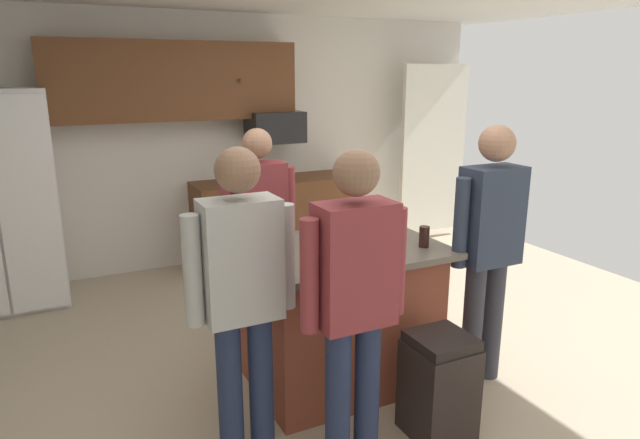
% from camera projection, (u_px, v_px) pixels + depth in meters
% --- Properties ---
extents(floor, '(7.04, 7.04, 0.00)m').
position_uv_depth(floor, '(334.00, 376.00, 3.81)').
color(floor, '#B7A88E').
rests_on(floor, ground).
extents(back_wall, '(6.40, 0.10, 2.60)m').
position_uv_depth(back_wall, '(212.00, 141.00, 5.90)').
color(back_wall, silver).
rests_on(back_wall, ground).
extents(french_door_window_panel, '(0.90, 0.06, 2.00)m').
position_uv_depth(french_door_window_panel, '(433.00, 150.00, 6.72)').
color(french_door_window_panel, white).
rests_on(french_door_window_panel, ground).
extents(cabinet_run_upper, '(2.40, 0.38, 0.75)m').
position_uv_depth(cabinet_run_upper, '(174.00, 81.00, 5.40)').
color(cabinet_run_upper, brown).
extents(cabinet_run_lower, '(1.80, 0.63, 0.90)m').
position_uv_depth(cabinet_run_lower, '(278.00, 219.00, 6.10)').
color(cabinet_run_lower, brown).
rests_on(cabinet_run_lower, ground).
extents(microwave_over_range, '(0.56, 0.40, 0.32)m').
position_uv_depth(microwave_over_range, '(275.00, 127.00, 5.86)').
color(microwave_over_range, black).
extents(kitchen_island, '(1.26, 0.92, 0.94)m').
position_uv_depth(kitchen_island, '(340.00, 315.00, 3.64)').
color(kitchen_island, brown).
rests_on(kitchen_island, ground).
extents(person_guest_right, '(0.57, 0.22, 1.63)m').
position_uv_depth(person_guest_right, '(259.00, 223.00, 4.09)').
color(person_guest_right, tan).
rests_on(person_guest_right, ground).
extents(person_guest_by_door, '(0.57, 0.22, 1.68)m').
position_uv_depth(person_guest_by_door, '(242.00, 289.00, 2.77)').
color(person_guest_by_door, '#232D4C').
rests_on(person_guest_by_door, ground).
extents(person_guest_left, '(0.57, 0.22, 1.70)m').
position_uv_depth(person_guest_left, '(489.00, 239.00, 3.53)').
color(person_guest_left, '#383842').
rests_on(person_guest_left, ground).
extents(person_elder_center, '(0.57, 0.22, 1.67)m').
position_uv_depth(person_elder_center, '(354.00, 294.00, 2.71)').
color(person_elder_center, '#232D4C').
rests_on(person_elder_center, ground).
extents(glass_dark_ale, '(0.06, 0.06, 0.13)m').
position_uv_depth(glass_dark_ale, '(424.00, 237.00, 3.50)').
color(glass_dark_ale, black).
rests_on(glass_dark_ale, kitchen_island).
extents(tumbler_amber, '(0.07, 0.07, 0.13)m').
position_uv_depth(tumbler_amber, '(334.00, 252.00, 3.21)').
color(tumbler_amber, black).
rests_on(tumbler_amber, kitchen_island).
extents(glass_short_whisky, '(0.07, 0.07, 0.16)m').
position_uv_depth(glass_short_whisky, '(334.00, 234.00, 3.52)').
color(glass_short_whisky, black).
rests_on(glass_short_whisky, kitchen_island).
extents(glass_pilsner, '(0.06, 0.06, 0.17)m').
position_uv_depth(glass_pilsner, '(368.00, 243.00, 3.30)').
color(glass_pilsner, black).
rests_on(glass_pilsner, kitchen_island).
extents(trash_bin, '(0.34, 0.34, 0.61)m').
position_uv_depth(trash_bin, '(439.00, 385.00, 3.14)').
color(trash_bin, black).
rests_on(trash_bin, ground).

